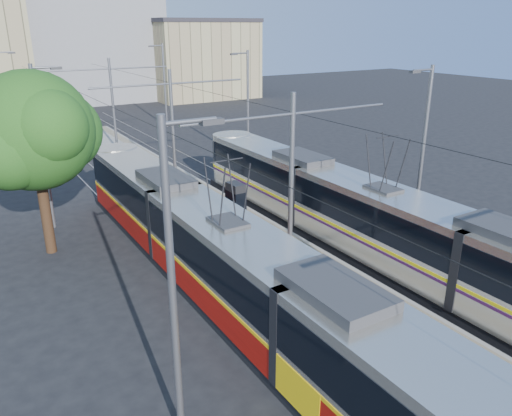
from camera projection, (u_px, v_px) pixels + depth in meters
ground at (447, 376)px, 14.57m from camera, size 160.00×160.00×0.00m
platform at (197, 204)px, 28.12m from camera, size 4.00×50.00×0.30m
tactile_strip_left at (173, 206)px, 27.35m from camera, size 0.70×50.00×0.01m
tactile_strip_right at (220, 197)px, 28.77m from camera, size 0.70×50.00×0.01m
rails at (197, 206)px, 28.16m from camera, size 8.71×70.00×0.03m
tram_left at (229, 265)px, 17.51m from camera, size 2.43×27.98×5.50m
tram_right at (380, 222)px, 20.94m from camera, size 2.43×27.72×5.50m
catenary at (219, 136)px, 24.33m from camera, size 9.20×70.00×7.00m
street_lamps at (166, 122)px, 29.93m from camera, size 15.18×38.22×8.00m
shelter at (236, 204)px, 24.21m from camera, size 0.65×1.02×2.22m
tree at (41, 131)px, 21.02m from camera, size 5.51×5.10×8.01m
building_centre at (83, 33)px, 65.74m from camera, size 18.36×14.28×17.24m
building_right at (200, 59)px, 68.97m from camera, size 14.28×10.20×10.50m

